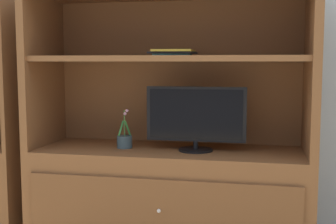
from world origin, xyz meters
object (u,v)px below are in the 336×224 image
potted_plant (125,141)px  magazine_stack (173,53)px  media_console (170,167)px  tv_monitor (196,117)px

potted_plant → magazine_stack: magazine_stack is taller
media_console → magazine_stack: (0.03, -0.01, 0.75)m
tv_monitor → magazine_stack: size_ratio=1.90×
media_console → magazine_stack: media_console is taller
tv_monitor → potted_plant: size_ratio=2.46×
tv_monitor → magazine_stack: magazine_stack is taller
media_console → magazine_stack: size_ratio=5.37×
potted_plant → media_console: bearing=5.5°
media_console → tv_monitor: (0.18, -0.03, 0.34)m
tv_monitor → magazine_stack: bearing=170.5°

